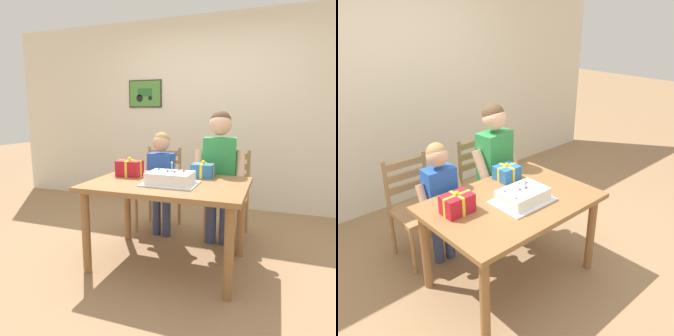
# 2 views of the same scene
# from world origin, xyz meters

# --- Properties ---
(ground_plane) EXTENTS (20.00, 20.00, 0.00)m
(ground_plane) POSITION_xyz_m (0.00, 0.00, 0.00)
(ground_plane) COLOR #997551
(back_wall) EXTENTS (6.40, 0.11, 2.60)m
(back_wall) POSITION_xyz_m (-0.00, 1.87, 1.30)
(back_wall) COLOR silver
(back_wall) RESTS_ON ground
(dining_table) EXTENTS (1.32, 0.89, 0.74)m
(dining_table) POSITION_xyz_m (0.00, 0.00, 0.63)
(dining_table) COLOR olive
(dining_table) RESTS_ON ground
(birthday_cake) EXTENTS (0.44, 0.34, 0.19)m
(birthday_cake) POSITION_xyz_m (0.05, -0.07, 0.78)
(birthday_cake) COLOR silver
(birthday_cake) RESTS_ON dining_table
(gift_box_red_large) EXTENTS (0.23, 0.16, 0.18)m
(gift_box_red_large) POSITION_xyz_m (-0.42, 0.12, 0.81)
(gift_box_red_large) COLOR red
(gift_box_red_large) RESTS_ON dining_table
(gift_box_beside_cake) EXTENTS (0.20, 0.18, 0.16)m
(gift_box_beside_cake) POSITION_xyz_m (0.23, 0.31, 0.80)
(gift_box_beside_cake) COLOR #286BB7
(gift_box_beside_cake) RESTS_ON dining_table
(chair_left) EXTENTS (0.43, 0.43, 0.92)m
(chair_left) POSITION_xyz_m (-0.39, 0.81, 0.47)
(chair_left) COLOR #A87A4C
(chair_left) RESTS_ON ground
(chair_right) EXTENTS (0.42, 0.42, 0.92)m
(chair_right) POSITION_xyz_m (0.39, 0.81, 0.47)
(chair_right) COLOR #A87A4C
(chair_right) RESTS_ON ground
(child_older) EXTENTS (0.50, 0.30, 1.33)m
(child_older) POSITION_xyz_m (0.33, 0.58, 0.81)
(child_older) COLOR #38426B
(child_older) RESTS_ON ground
(child_younger) EXTENTS (0.41, 0.24, 1.12)m
(child_younger) POSITION_xyz_m (-0.28, 0.58, 0.68)
(child_younger) COLOR #38426B
(child_younger) RESTS_ON ground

